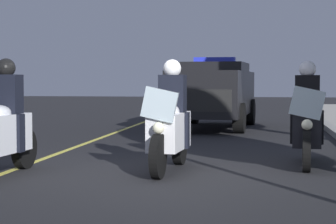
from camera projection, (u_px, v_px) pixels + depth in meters
ground_plane at (164, 173)px, 9.06m from camera, size 80.00×80.00×0.00m
lane_stripe_center at (14, 170)px, 9.42m from camera, size 48.00×0.12×0.01m
police_motorcycle_lead_left at (1, 128)px, 8.79m from camera, size 2.14×0.61×1.72m
police_motorcycle_lead_right at (170, 126)px, 9.26m from camera, size 2.14×0.61×1.72m
police_motorcycle_trailing at (307, 123)px, 9.89m from camera, size 2.14×0.61×1.72m
police_suv at (214, 91)px, 17.48m from camera, size 5.02×2.35×2.05m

